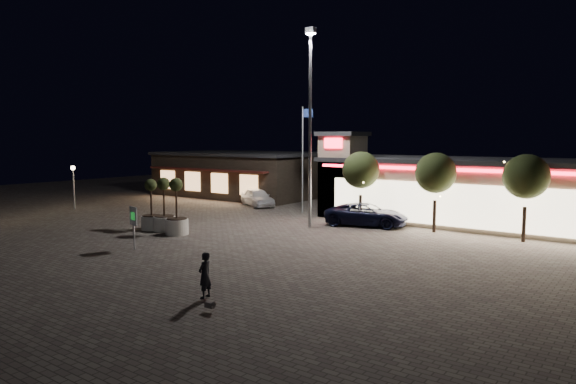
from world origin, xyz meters
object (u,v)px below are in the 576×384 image
Objects in this scene: pedestrian at (205,275)px; planter_mid at (152,214)px; valet_sign at (134,220)px; white_sedan at (257,197)px; planter_left at (164,214)px; pickup_truck at (366,215)px.

planter_mid is (-12.53, 7.82, 0.16)m from pedestrian.
valet_sign is (3.89, -4.26, 0.56)m from planter_mid.
planter_left is at bearing -137.36° from white_sedan.
planter_left is (-11.54, 7.98, 0.20)m from pedestrian.
pedestrian is 14.77m from planter_mid.
pedestrian is at bearing -114.94° from white_sedan.
white_sedan is at bearing 102.85° from planter_left.
planter_mid is (-10.06, -9.10, 0.24)m from pickup_truck.
planter_mid reaches higher than white_sedan.
planter_left is at bearing 123.18° from valet_sign.
pickup_truck is at bearing 44.57° from planter_left.
planter_left is at bearing 9.44° from planter_mid.
pickup_truck is at bearing 65.19° from valet_sign.
white_sedan reaches higher than pickup_truck.
planter_mid is 5.80m from valet_sign.
pedestrian is at bearing -22.35° from valet_sign.
valet_sign is at bearing 139.61° from pickup_truck.
planter_left reaches higher than planter_mid.
white_sedan is 12.62m from planter_left.
pickup_truck is at bearing -179.14° from pedestrian.
pickup_truck is 1.61× the size of planter_left.
valet_sign is (-8.64, 3.55, 0.72)m from pedestrian.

